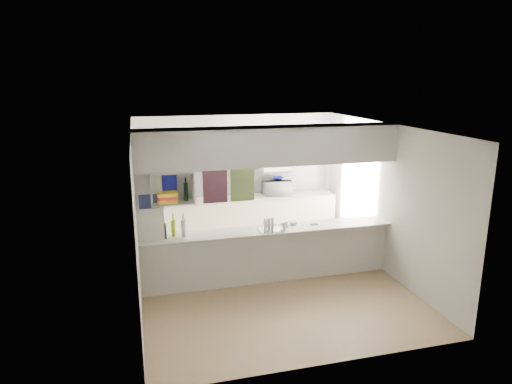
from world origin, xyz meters
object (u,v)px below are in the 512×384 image
object	(u,v)px
microwave	(277,187)
dish_rack	(271,225)
wine_bottles	(174,229)
bowl	(278,178)

from	to	relation	value
microwave	dish_rack	size ratio (longest dim) A/B	1.43
microwave	wine_bottles	xyz separation A→B (m)	(-2.34, -2.12, -0.02)
bowl	microwave	bearing A→B (deg)	-143.30
bowl	dish_rack	bearing A→B (deg)	-110.07
microwave	bowl	xyz separation A→B (m)	(0.01, 0.01, 0.19)
bowl	dish_rack	world-z (taller)	bowl
microwave	wine_bottles	world-z (taller)	wine_bottles
dish_rack	wine_bottles	distance (m)	1.56
bowl	wine_bottles	size ratio (longest dim) A/B	0.58
wine_bottles	microwave	bearing A→B (deg)	42.16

